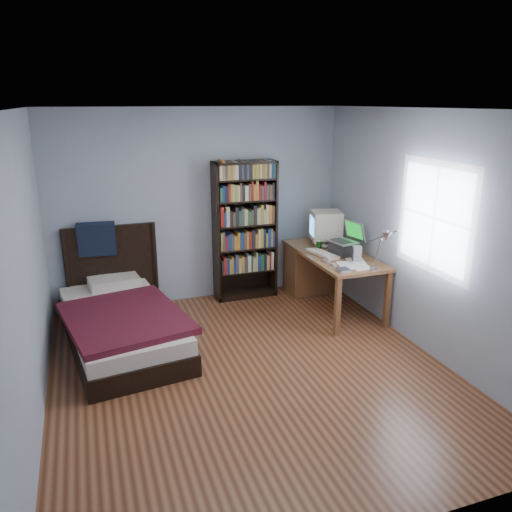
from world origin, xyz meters
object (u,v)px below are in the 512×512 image
at_px(laptop, 343,245).
at_px(crt_monitor, 325,225).
at_px(speaker, 357,254).
at_px(bed, 120,319).
at_px(keyboard, 322,254).
at_px(desk_lamp, 385,240).
at_px(bookshelf, 245,231).
at_px(soda_can, 319,246).
at_px(desk, 317,266).

bearing_deg(laptop, crt_monitor, 91.70).
distance_m(speaker, bed, 2.83).
distance_m(crt_monitor, keyboard, 0.55).
bearing_deg(speaker, desk_lamp, -81.17).
height_order(laptop, bookshelf, bookshelf).
xyz_separation_m(crt_monitor, bookshelf, (-1.01, 0.33, -0.06)).
height_order(desk_lamp, keyboard, desk_lamp).
distance_m(laptop, soda_can, 0.34).
xyz_separation_m(keyboard, soda_can, (0.05, 0.20, 0.04)).
xyz_separation_m(laptop, bed, (-2.74, 0.01, -0.59)).
distance_m(desk, bed, 2.71).
relative_size(laptop, speaker, 2.19).
relative_size(keyboard, bed, 0.21).
relative_size(desk, soda_can, 13.49).
bearing_deg(bed, bookshelf, 25.19).
distance_m(laptop, keyboard, 0.28).
height_order(crt_monitor, bed, crt_monitor).
distance_m(speaker, soda_can, 0.62).
height_order(crt_monitor, keyboard, crt_monitor).
height_order(desk, soda_can, soda_can).
bearing_deg(laptop, keyboard, 166.50).
relative_size(crt_monitor, bookshelf, 0.26).
height_order(speaker, bookshelf, bookshelf).
bearing_deg(speaker, bookshelf, 149.38).
relative_size(desk, crt_monitor, 3.37).
height_order(keyboard, bed, bed).
distance_m(laptop, bed, 2.81).
relative_size(soda_can, bookshelf, 0.06).
xyz_separation_m(desk, keyboard, (-0.17, -0.47, 0.33)).
xyz_separation_m(crt_monitor, bed, (-2.73, -0.49, -0.73)).
bearing_deg(bed, crt_monitor, 10.08).
bearing_deg(bookshelf, soda_can, -34.29).
bearing_deg(desk_lamp, speaker, 81.54).
distance_m(laptop, bookshelf, 1.31).
xyz_separation_m(desk, desk_lamp, (-0.01, -1.55, 0.78)).
distance_m(soda_can, bookshelf, 1.00).
height_order(crt_monitor, laptop, crt_monitor).
distance_m(keyboard, bed, 2.54).
relative_size(speaker, bed, 0.09).
bearing_deg(keyboard, desk, 59.09).
bearing_deg(bed, desk, 11.06).
relative_size(desk, desk_lamp, 2.80).
bearing_deg(soda_can, keyboard, -103.87).
height_order(desk_lamp, speaker, desk_lamp).
distance_m(desk_lamp, keyboard, 1.18).
bearing_deg(speaker, desk, 113.55).
bearing_deg(soda_can, laptop, -52.38).
xyz_separation_m(speaker, soda_can, (-0.21, 0.58, -0.04)).
xyz_separation_m(desk_lamp, speaker, (0.10, 0.70, -0.37)).
bearing_deg(bed, speaker, -6.76).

